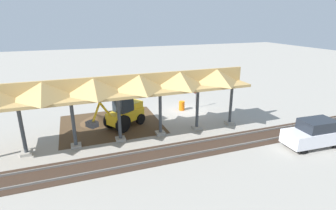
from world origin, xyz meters
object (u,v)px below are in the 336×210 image
at_px(stop_sign, 196,92).
at_px(backhoe, 124,112).
at_px(traffic_barrel, 182,106).
at_px(distant_parked_car, 314,133).

distance_m(stop_sign, backhoe, 7.95).
xyz_separation_m(backhoe, traffic_barrel, (-6.10, -2.18, -0.81)).
bearing_deg(traffic_barrel, backhoe, 19.68).
bearing_deg(distant_parked_car, stop_sign, -67.87).
distance_m(backhoe, distant_parked_car, 14.30).
bearing_deg(distant_parked_car, traffic_barrel, -60.85).
relative_size(stop_sign, backhoe, 0.46).
height_order(distant_parked_car, traffic_barrel, distant_parked_car).
xyz_separation_m(backhoe, distant_parked_car, (-11.81, 8.06, -0.28)).
xyz_separation_m(stop_sign, traffic_barrel, (1.51, 0.10, -1.20)).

